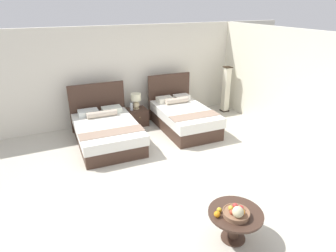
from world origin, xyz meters
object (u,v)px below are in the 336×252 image
object	(u,v)px
vase	(131,107)
floor_lamp_corner	(226,90)
nightstand	(137,117)
loose_apple	(219,210)
bed_near_window	(107,131)
coffee_table	(235,219)
bed_near_corner	(183,117)
fruit_bowl	(237,213)
table_lamp	(136,99)
loose_orange	(217,214)

from	to	relation	value
vase	floor_lamp_corner	distance (m)	3.00
nightstand	loose_apple	bearing A→B (deg)	-94.72
bed_near_window	floor_lamp_corner	bearing A→B (deg)	9.73
floor_lamp_corner	coffee_table	bearing A→B (deg)	-123.74
bed_near_window	vase	bearing A→B (deg)	39.88
nightstand	floor_lamp_corner	distance (m)	2.88
nightstand	coffee_table	world-z (taller)	coffee_table
bed_near_corner	coffee_table	xyz separation A→B (m)	(-1.19, -3.83, 0.02)
bed_near_window	bed_near_corner	bearing A→B (deg)	-0.17
bed_near_corner	fruit_bowl	xyz separation A→B (m)	(-1.24, -3.90, 0.20)
coffee_table	loose_apple	size ratio (longest dim) A/B	10.48
bed_near_corner	coffee_table	world-z (taller)	bed_near_corner
coffee_table	loose_apple	bearing A→B (deg)	153.17
nightstand	floor_lamp_corner	size ratio (longest dim) A/B	0.38
bed_near_corner	vase	size ratio (longest dim) A/B	10.20
vase	loose_apple	world-z (taller)	vase
loose_apple	vase	bearing A→B (deg)	87.26
fruit_bowl	loose_apple	world-z (taller)	fruit_bowl
vase	fruit_bowl	distance (m)	4.64
nightstand	floor_lamp_corner	xyz separation A→B (m)	(2.84, -0.11, 0.46)
coffee_table	loose_apple	world-z (taller)	loose_apple
loose_apple	floor_lamp_corner	world-z (taller)	floor_lamp_corner
table_lamp	vase	world-z (taller)	table_lamp
coffee_table	fruit_bowl	distance (m)	0.21
nightstand	loose_apple	xyz separation A→B (m)	(-0.37, -4.50, 0.27)
table_lamp	vase	xyz separation A→B (m)	(-0.16, -0.06, -0.17)
loose_orange	floor_lamp_corner	bearing A→B (deg)	53.58
fruit_bowl	loose_apple	bearing A→B (deg)	131.30
table_lamp	loose_orange	distance (m)	4.62
bed_near_corner	vase	bearing A→B (deg)	148.01
bed_near_window	coffee_table	bearing A→B (deg)	-77.22
vase	loose_orange	bearing A→B (deg)	-93.72
fruit_bowl	floor_lamp_corner	xyz separation A→B (m)	(3.05, 4.57, 0.16)
vase	fruit_bowl	world-z (taller)	fruit_bowl
table_lamp	fruit_bowl	bearing A→B (deg)	-92.63
bed_near_window	bed_near_corner	world-z (taller)	bed_near_corner
fruit_bowl	loose_orange	size ratio (longest dim) A/B	4.27
bed_near_corner	loose_apple	bearing A→B (deg)	-110.55
table_lamp	loose_orange	world-z (taller)	table_lamp
table_lamp	loose_apple	bearing A→B (deg)	-94.70
vase	loose_orange	size ratio (longest dim) A/B	2.37
vase	loose_apple	distance (m)	4.47
nightstand	bed_near_window	bearing A→B (deg)	-143.26
fruit_bowl	loose_orange	distance (m)	0.26
nightstand	coffee_table	xyz separation A→B (m)	(-0.17, -4.60, 0.12)
coffee_table	floor_lamp_corner	distance (m)	5.42
coffee_table	fruit_bowl	world-z (taller)	fruit_bowl
nightstand	vase	distance (m)	0.37
loose_apple	floor_lamp_corner	xyz separation A→B (m)	(3.21, 4.39, 0.19)
fruit_bowl	bed_near_window	bearing A→B (deg)	101.85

